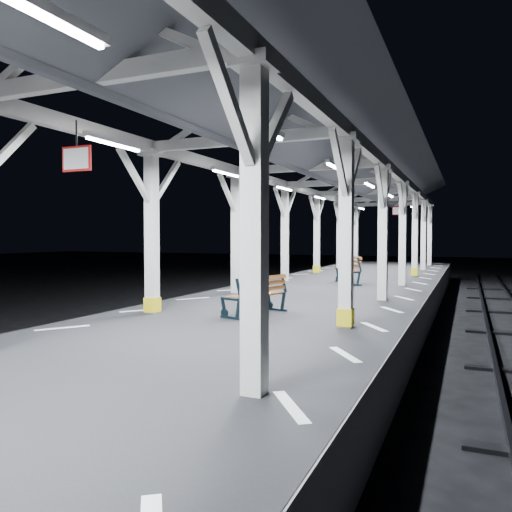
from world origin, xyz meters
The scene contains 7 objects.
ground centered at (0.00, 0.00, 0.00)m, with size 120.00×120.00×0.00m, color black.
platform centered at (0.00, 0.00, 0.50)m, with size 6.00×50.00×1.00m, color black.
hazard_stripes_left centered at (-2.45, 0.00, 1.00)m, with size 1.00×48.00×0.01m, color silver.
hazard_stripes_right centered at (2.45, 0.00, 1.00)m, with size 1.00×48.00×0.01m, color silver.
canopy centered at (0.00, -0.02, 4.56)m, with size 5.40×49.00×4.65m.
bench_mid centered at (0.09, 2.64, 1.42)m, with size 0.93×1.56×0.80m.
bench_far centered at (0.35, 9.95, 1.49)m, with size 1.19×1.79×0.91m.
Camera 1 is at (3.94, -6.51, 2.58)m, focal length 35.00 mm.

